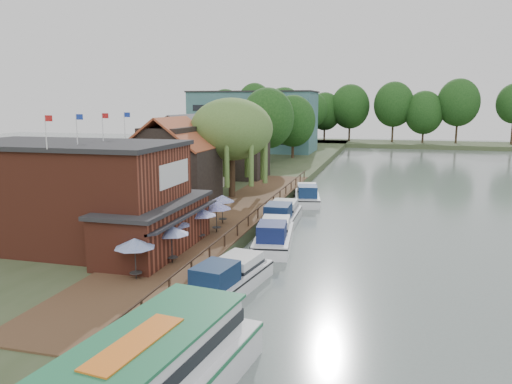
% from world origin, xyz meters
% --- Properties ---
extents(ground, '(260.00, 260.00, 0.00)m').
position_xyz_m(ground, '(0.00, 0.00, 0.00)').
color(ground, slate).
rests_on(ground, ground).
extents(land_bank, '(50.00, 140.00, 1.00)m').
position_xyz_m(land_bank, '(-30.00, 35.00, 0.50)').
color(land_bank, '#384728').
rests_on(land_bank, ground).
extents(quay_deck, '(6.00, 50.00, 0.10)m').
position_xyz_m(quay_deck, '(-8.00, 10.00, 1.05)').
color(quay_deck, '#47301E').
rests_on(quay_deck, land_bank).
extents(quay_rail, '(0.20, 49.00, 1.00)m').
position_xyz_m(quay_rail, '(-5.30, 10.50, 1.50)').
color(quay_rail, black).
rests_on(quay_rail, land_bank).
extents(pub, '(20.00, 11.00, 7.30)m').
position_xyz_m(pub, '(-14.00, -1.00, 4.65)').
color(pub, maroon).
rests_on(pub, land_bank).
extents(hotel_block, '(25.40, 12.40, 12.30)m').
position_xyz_m(hotel_block, '(-22.00, 70.00, 7.15)').
color(hotel_block, '#38666B').
rests_on(hotel_block, land_bank).
extents(cottage_a, '(8.60, 7.60, 8.50)m').
position_xyz_m(cottage_a, '(-15.00, 14.00, 5.25)').
color(cottage_a, black).
rests_on(cottage_a, land_bank).
extents(cottage_b, '(9.60, 8.60, 8.50)m').
position_xyz_m(cottage_b, '(-18.00, 24.00, 5.25)').
color(cottage_b, beige).
rests_on(cottage_b, land_bank).
extents(cottage_c, '(7.60, 7.60, 8.50)m').
position_xyz_m(cottage_c, '(-14.00, 33.00, 5.25)').
color(cottage_c, black).
rests_on(cottage_c, land_bank).
extents(willow, '(8.60, 8.60, 10.43)m').
position_xyz_m(willow, '(-10.50, 19.00, 6.21)').
color(willow, '#476B2D').
rests_on(willow, land_bank).
extents(umbrella_0, '(2.31, 2.31, 2.38)m').
position_xyz_m(umbrella_0, '(-8.08, -6.38, 2.29)').
color(umbrella_0, navy).
rests_on(umbrella_0, quay_deck).
extents(umbrella_1, '(2.21, 2.21, 2.38)m').
position_xyz_m(umbrella_1, '(-7.31, -3.21, 2.29)').
color(umbrella_1, navy).
rests_on(umbrella_1, quay_deck).
extents(umbrella_2, '(2.29, 2.29, 2.38)m').
position_xyz_m(umbrella_2, '(-8.13, -1.13, 2.29)').
color(umbrella_2, navy).
rests_on(umbrella_2, quay_deck).
extents(umbrella_3, '(2.37, 2.37, 2.38)m').
position_xyz_m(umbrella_3, '(-7.52, 2.16, 2.29)').
color(umbrella_3, navy).
rests_on(umbrella_3, quay_deck).
extents(umbrella_4, '(2.35, 2.35, 2.38)m').
position_xyz_m(umbrella_4, '(-7.16, 4.61, 2.29)').
color(umbrella_4, navy).
rests_on(umbrella_4, quay_deck).
extents(umbrella_5, '(2.04, 2.04, 2.38)m').
position_xyz_m(umbrella_5, '(-7.63, 7.42, 2.29)').
color(umbrella_5, navy).
rests_on(umbrella_5, quay_deck).
extents(cruiser_0, '(4.26, 9.24, 2.11)m').
position_xyz_m(cruiser_0, '(-3.31, -4.13, 1.06)').
color(cruiser_0, white).
rests_on(cruiser_0, ground).
extents(cruiser_1, '(4.22, 9.58, 2.22)m').
position_xyz_m(cruiser_1, '(-2.88, 5.67, 1.11)').
color(cruiser_1, white).
rests_on(cruiser_1, ground).
extents(cruiser_2, '(3.47, 9.59, 2.28)m').
position_xyz_m(cruiser_2, '(-3.73, 12.41, 1.14)').
color(cruiser_2, silver).
rests_on(cruiser_2, ground).
extents(cruiser_3, '(4.56, 9.48, 2.17)m').
position_xyz_m(cruiser_3, '(-3.15, 23.26, 1.09)').
color(cruiser_3, silver).
rests_on(cruiser_3, ground).
extents(swan, '(0.44, 0.44, 0.44)m').
position_xyz_m(swan, '(-1.70, -12.58, 0.22)').
color(swan, white).
rests_on(swan, ground).
extents(bank_tree_0, '(7.82, 7.82, 12.14)m').
position_xyz_m(bank_tree_0, '(-12.22, 42.05, 7.07)').
color(bank_tree_0, '#143811').
rests_on(bank_tree_0, land_bank).
extents(bank_tree_1, '(8.72, 8.72, 12.45)m').
position_xyz_m(bank_tree_1, '(-14.58, 51.45, 7.22)').
color(bank_tree_1, '#143811').
rests_on(bank_tree_1, land_bank).
extents(bank_tree_2, '(8.08, 8.08, 11.32)m').
position_xyz_m(bank_tree_2, '(-11.54, 58.54, 6.66)').
color(bank_tree_2, '#143811').
rests_on(bank_tree_2, land_bank).
extents(bank_tree_3, '(8.01, 8.01, 13.29)m').
position_xyz_m(bank_tree_3, '(-17.18, 78.07, 7.64)').
color(bank_tree_3, '#143811').
rests_on(bank_tree_3, land_bank).
extents(bank_tree_4, '(6.31, 6.31, 10.17)m').
position_xyz_m(bank_tree_4, '(-18.73, 84.70, 6.09)').
color(bank_tree_4, '#143811').
rests_on(bank_tree_4, land_bank).
extents(bank_tree_5, '(7.43, 7.43, 12.50)m').
position_xyz_m(bank_tree_5, '(-13.40, 93.67, 7.25)').
color(bank_tree_5, '#143811').
rests_on(bank_tree_5, land_bank).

